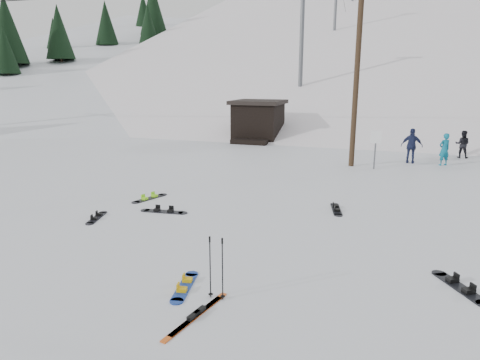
% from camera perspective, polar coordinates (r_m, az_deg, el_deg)
% --- Properties ---
extents(ground, '(200.00, 200.00, 0.00)m').
position_cam_1_polar(ground, '(9.39, -6.55, -13.76)').
color(ground, silver).
rests_on(ground, ground).
extents(ski_slope, '(60.00, 85.24, 65.97)m').
position_cam_1_polar(ski_slope, '(64.66, 15.57, -1.53)').
color(ski_slope, white).
rests_on(ski_slope, ground).
extents(ridge_left, '(47.54, 95.03, 58.38)m').
position_cam_1_polar(ridge_left, '(69.93, -15.70, 0.42)').
color(ridge_left, silver).
rests_on(ridge_left, ground).
extents(treeline_left, '(20.00, 64.00, 10.00)m').
position_cam_1_polar(treeline_left, '(60.79, -19.15, 8.78)').
color(treeline_left, black).
rests_on(treeline_left, ground).
extents(treeline_crest, '(50.00, 6.00, 10.00)m').
position_cam_1_polar(treeline_crest, '(93.63, 17.51, 10.33)').
color(treeline_crest, black).
rests_on(treeline_crest, ski_slope).
extents(utility_pole, '(2.00, 0.26, 9.00)m').
position_cam_1_polar(utility_pole, '(21.53, 15.34, 14.13)').
color(utility_pole, '#3A2819').
rests_on(utility_pole, ground).
extents(trail_sign, '(0.50, 0.09, 1.85)m').
position_cam_1_polar(trail_sign, '(21.26, 17.64, 4.77)').
color(trail_sign, '#595B60').
rests_on(trail_sign, ground).
extents(lift_hut, '(3.40, 4.10, 2.75)m').
position_cam_1_polar(lift_hut, '(29.86, 2.42, 7.93)').
color(lift_hut, black).
rests_on(lift_hut, ground).
extents(lift_tower_near, '(2.20, 0.36, 8.00)m').
position_cam_1_polar(lift_tower_near, '(38.42, 8.25, 18.76)').
color(lift_tower_near, '#595B60').
rests_on(lift_tower_near, ski_slope).
extents(hero_snowboard, '(0.52, 1.46, 0.10)m').
position_cam_1_polar(hero_snowboard, '(9.31, -7.38, -13.85)').
color(hero_snowboard, '#17389B').
rests_on(hero_snowboard, ground).
extents(hero_skis, '(0.47, 1.90, 0.10)m').
position_cam_1_polar(hero_skis, '(8.30, -5.82, -17.45)').
color(hero_skis, '#B44712').
rests_on(hero_skis, ground).
extents(ski_poles, '(0.36, 0.09, 1.29)m').
position_cam_1_polar(ski_poles, '(8.56, -3.18, -11.57)').
color(ski_poles, black).
rests_on(ski_poles, ground).
extents(board_scatter_a, '(1.60, 0.46, 0.11)m').
position_cam_1_polar(board_scatter_a, '(14.22, -10.13, -4.11)').
color(board_scatter_a, black).
rests_on(board_scatter_a, ground).
extents(board_scatter_b, '(0.56, 1.31, 0.09)m').
position_cam_1_polar(board_scatter_b, '(14.14, -18.57, -4.75)').
color(board_scatter_b, black).
rests_on(board_scatter_b, ground).
extents(board_scatter_c, '(0.69, 1.51, 0.11)m').
position_cam_1_polar(board_scatter_c, '(15.84, -11.95, -2.36)').
color(board_scatter_c, black).
rests_on(board_scatter_c, ground).
extents(board_scatter_d, '(1.01, 1.47, 0.12)m').
position_cam_1_polar(board_scatter_d, '(10.28, 27.29, -12.56)').
color(board_scatter_d, black).
rests_on(board_scatter_d, ground).
extents(board_scatter_f, '(0.55, 1.45, 0.10)m').
position_cam_1_polar(board_scatter_f, '(14.57, 12.72, -3.81)').
color(board_scatter_f, black).
rests_on(board_scatter_f, ground).
extents(skier_teal, '(0.70, 0.65, 1.61)m').
position_cam_1_polar(skier_teal, '(23.52, 25.58, 3.70)').
color(skier_teal, '#0D6A87').
rests_on(skier_teal, ground).
extents(skier_dark, '(0.81, 0.68, 1.49)m').
position_cam_1_polar(skier_dark, '(26.22, 27.53, 4.26)').
color(skier_dark, black).
rests_on(skier_dark, ground).
extents(skier_navy, '(1.08, 0.53, 1.78)m').
position_cam_1_polar(skier_navy, '(23.45, 21.92, 4.24)').
color(skier_navy, '#1C2347').
rests_on(skier_navy, ground).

